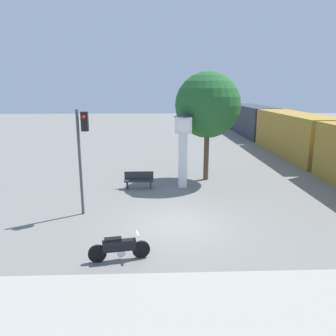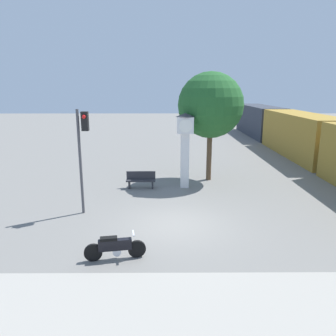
{
  "view_description": "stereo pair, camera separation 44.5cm",
  "coord_description": "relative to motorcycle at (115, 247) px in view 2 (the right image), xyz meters",
  "views": [
    {
      "loc": [
        -0.81,
        -12.32,
        5.39
      ],
      "look_at": [
        -0.28,
        1.76,
        1.95
      ],
      "focal_mm": 35.0,
      "sensor_mm": 36.0,
      "label": 1
    },
    {
      "loc": [
        -0.37,
        -12.33,
        5.39
      ],
      "look_at": [
        -0.28,
        1.76,
        1.95
      ],
      "focal_mm": 35.0,
      "sensor_mm": 36.0,
      "label": 2
    }
  ],
  "objects": [
    {
      "name": "clock_tower",
      "position": [
        2.68,
        7.95,
        2.31
      ],
      "size": [
        1.03,
        1.03,
        4.1
      ],
      "color": "white",
      "rests_on": "ground_plane"
    },
    {
      "name": "bench",
      "position": [
        0.26,
        7.77,
        0.07
      ],
      "size": [
        1.6,
        0.44,
        0.92
      ],
      "color": "#2D2D33",
      "rests_on": "ground_plane"
    },
    {
      "name": "ground_plane",
      "position": [
        2.01,
        2.7,
        -0.42
      ],
      "size": [
        120.0,
        120.0,
        0.0
      ],
      "primitive_type": "plane",
      "color": "slate"
    },
    {
      "name": "motorcycle",
      "position": [
        0.0,
        0.0,
        0.0
      ],
      "size": [
        1.97,
        0.53,
        0.87
      ],
      "rotation": [
        0.0,
        0.0,
        0.17
      ],
      "color": "black",
      "rests_on": "ground_plane"
    },
    {
      "name": "traffic_light",
      "position": [
        -1.88,
        4.06,
        2.7
      ],
      "size": [
        0.5,
        0.35,
        4.55
      ],
      "color": "#47474C",
      "rests_on": "ground_plane"
    },
    {
      "name": "street_tree",
      "position": [
        4.22,
        9.46,
        4.01
      ],
      "size": [
        3.78,
        3.78,
        6.33
      ],
      "color": "brown",
      "rests_on": "ground_plane"
    },
    {
      "name": "freight_train",
      "position": [
        12.59,
        16.7,
        1.28
      ],
      "size": [
        2.8,
        35.57,
        3.4
      ],
      "color": "olive",
      "rests_on": "ground_plane"
    }
  ]
}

